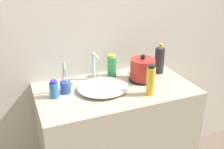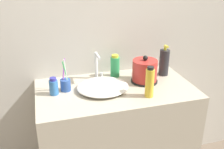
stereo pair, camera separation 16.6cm
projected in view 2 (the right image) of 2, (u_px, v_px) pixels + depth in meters
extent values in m
cube|color=beige|center=(104.00, 15.00, 1.80)|extent=(6.00, 0.04, 2.60)
cube|color=#B7AD99|center=(115.00, 143.00, 1.88)|extent=(1.02, 0.56, 0.88)
ellipsoid|color=silver|center=(103.00, 87.00, 1.68)|extent=(0.33, 0.31, 0.04)
cylinder|color=silver|center=(96.00, 65.00, 1.81)|extent=(0.02, 0.02, 0.19)
cylinder|color=silver|center=(98.00, 56.00, 1.73)|extent=(0.02, 0.11, 0.02)
cylinder|color=silver|center=(101.00, 75.00, 1.85)|extent=(0.02, 0.02, 0.04)
cylinder|color=black|center=(144.00, 81.00, 1.79)|extent=(0.18, 0.18, 0.01)
cylinder|color=#B22D28|center=(145.00, 71.00, 1.77)|extent=(0.17, 0.17, 0.16)
sphere|color=black|center=(145.00, 58.00, 1.73)|extent=(0.03, 0.03, 0.03)
cylinder|color=#2D519E|center=(66.00, 85.00, 1.66)|extent=(0.07, 0.07, 0.08)
cylinder|color=#B24CCC|center=(64.00, 72.00, 1.63)|extent=(0.03, 0.02, 0.18)
cylinder|color=white|center=(66.00, 73.00, 1.62)|extent=(0.02, 0.01, 0.19)
cylinder|color=green|center=(66.00, 74.00, 1.62)|extent=(0.04, 0.03, 0.17)
cylinder|color=#28282D|center=(164.00, 63.00, 1.87)|extent=(0.07, 0.07, 0.19)
cylinder|color=gold|center=(165.00, 48.00, 1.83)|extent=(0.02, 0.02, 0.02)
cube|color=gold|center=(166.00, 46.00, 1.81)|extent=(0.02, 0.04, 0.01)
cylinder|color=#3370B7|center=(54.00, 87.00, 1.61)|extent=(0.05, 0.05, 0.09)
cylinder|color=#333399|center=(53.00, 79.00, 1.59)|extent=(0.04, 0.04, 0.02)
cylinder|color=gold|center=(150.00, 83.00, 1.57)|extent=(0.05, 0.05, 0.18)
cylinder|color=black|center=(151.00, 68.00, 1.53)|extent=(0.04, 0.04, 0.02)
cylinder|color=#2D9956|center=(115.00, 67.00, 1.85)|extent=(0.06, 0.06, 0.14)
cylinder|color=gold|center=(115.00, 56.00, 1.82)|extent=(0.05, 0.05, 0.02)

